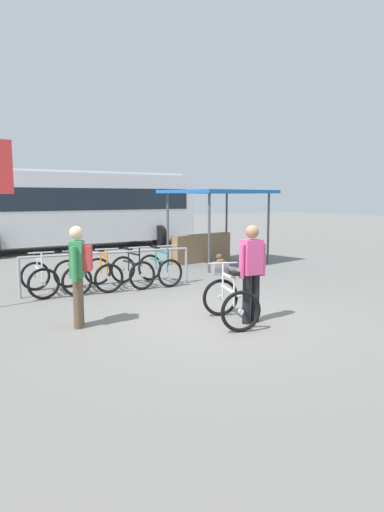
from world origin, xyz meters
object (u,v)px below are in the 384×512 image
object	(u,v)px
racked_bike_black	(132,271)
racked_bike_teal	(160,269)
racked_bike_white	(39,278)
racked_bike_orange	(103,273)
pedestrian_with_backpack	(79,270)
person_with_featured_bike	(252,269)
market_stall	(211,219)
featured_bicycle	(228,293)
racked_bike_red	(72,275)
bus_distant	(73,206)

from	to	relation	value
racked_bike_black	racked_bike_teal	world-z (taller)	same
racked_bike_white	racked_bike_orange	xyz separation A→B (m)	(1.40, -0.10, 0.00)
racked_bike_orange	pedestrian_with_backpack	bearing A→B (deg)	-117.26
person_with_featured_bike	market_stall	size ratio (longest dim) A/B	0.47
racked_bike_black	featured_bicycle	size ratio (longest dim) A/B	0.90
racked_bike_red	racked_bike_black	distance (m)	1.40
racked_bike_orange	racked_bike_teal	distance (m)	1.40
racked_bike_white	racked_bike_red	world-z (taller)	same
racked_bike_teal	featured_bicycle	distance (m)	3.64
bus_distant	racked_bike_teal	bearing A→B (deg)	-93.11
racked_bike_white	racked_bike_teal	xyz separation A→B (m)	(2.79, -0.20, 0.00)
racked_bike_white	market_stall	bearing A→B (deg)	19.09
racked_bike_black	person_with_featured_bike	world-z (taller)	person_with_featured_bike
pedestrian_with_backpack	bus_distant	xyz separation A→B (m)	(3.25, 11.02, 0.80)
racked_bike_black	featured_bicycle	world-z (taller)	featured_bicycle
racked_bike_white	racked_bike_red	size ratio (longest dim) A/B	0.99
racked_bike_white	racked_bike_teal	distance (m)	2.80
racked_bike_orange	bus_distant	world-z (taller)	bus_distant
featured_bicycle	bus_distant	bearing A→B (deg)	85.13
racked_bike_white	person_with_featured_bike	distance (m)	4.81
racked_bike_red	person_with_featured_bike	distance (m)	4.44
racked_bike_red	market_stall	xyz separation A→B (m)	(5.05, 2.04, 1.03)
featured_bicycle	person_with_featured_bike	world-z (taller)	person_with_featured_bike
racked_bike_black	bus_distant	size ratio (longest dim) A/B	0.11
person_with_featured_bike	market_stall	world-z (taller)	market_stall
racked_bike_orange	pedestrian_with_backpack	size ratio (longest dim) A/B	0.72
racked_bike_teal	featured_bicycle	bearing A→B (deg)	-98.95
featured_bicycle	bus_distant	world-z (taller)	bus_distant
racked_bike_red	racked_bike_orange	bearing A→B (deg)	-4.16
racked_bike_black	person_with_featured_bike	size ratio (longest dim) A/B	0.69
racked_bike_teal	racked_bike_red	bearing A→B (deg)	175.84
racked_bike_white	bus_distant	world-z (taller)	bus_distant
racked_bike_teal	featured_bicycle	size ratio (longest dim) A/B	0.90
racked_bike_red	pedestrian_with_backpack	size ratio (longest dim) A/B	0.70
racked_bike_teal	pedestrian_with_backpack	xyz separation A→B (m)	(-2.80, -2.61, 0.57)
market_stall	racked_bike_teal	bearing A→B (deg)	-143.44
racked_bike_orange	featured_bicycle	distance (m)	3.79
racked_bike_teal	market_stall	distance (m)	3.82
racked_bike_black	person_with_featured_bike	distance (m)	3.98
featured_bicycle	racked_bike_white	bearing A→B (deg)	120.35
market_stall	pedestrian_with_backpack	bearing A→B (deg)	-140.12
racked_bike_white	bus_distant	distance (m)	8.93
person_with_featured_bike	bus_distant	distance (m)	12.32
racked_bike_black	market_stall	distance (m)	4.36
racked_bike_white	person_with_featured_bike	world-z (taller)	person_with_featured_bike
racked_bike_red	featured_bicycle	size ratio (longest dim) A/B	0.92
racked_bike_red	bus_distant	world-z (taller)	bus_distant
racked_bike_red	bus_distant	distance (m)	8.75
racked_bike_orange	racked_bike_white	bearing A→B (deg)	175.84
racked_bike_teal	person_with_featured_bike	xyz separation A→B (m)	(-0.28, -3.87, 0.54)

